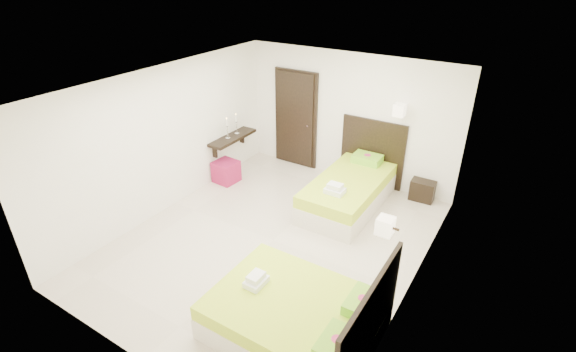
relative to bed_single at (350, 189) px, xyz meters
The scene contains 7 objects.
floor 1.86m from the bed_single, 108.63° to the right, with size 5.50×5.50×0.00m, color beige.
bed_single is the anchor object (origin of this frame).
bed_double 3.27m from the bed_single, 76.56° to the right, with size 1.97×1.68×1.63m.
nightstand 1.46m from the bed_single, 40.10° to the left, with size 0.45×0.40×0.40m, color black.
ottoman 2.62m from the bed_single, 168.37° to the right, with size 0.45×0.45×0.45m, color maroon.
door 2.15m from the bed_single, 151.58° to the left, with size 1.02×0.15×2.14m.
console_shelf 2.72m from the bed_single, behind, with size 0.35×1.20×0.78m.
Camera 1 is at (3.18, -4.64, 4.16)m, focal length 26.00 mm.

